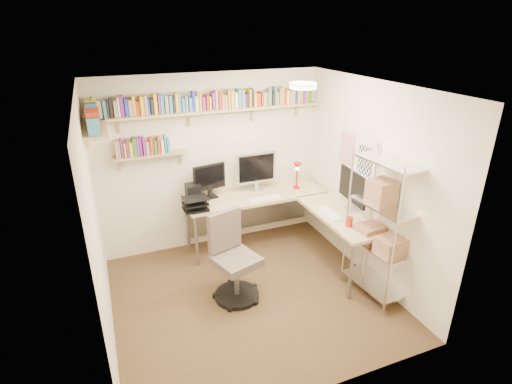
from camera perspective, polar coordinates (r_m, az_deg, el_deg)
ground at (r=5.06m, az=-0.73°, el=-14.64°), size 3.20×3.20×0.00m
room_shell at (r=4.29m, az=-0.79°, el=1.97°), size 3.24×3.04×2.52m
wall_shelves at (r=5.24m, az=-10.46°, el=10.99°), size 3.12×1.09×0.80m
corner_desk at (r=5.59m, az=1.82°, el=-1.29°), size 2.24×2.03×1.38m
office_chair at (r=4.83m, az=-3.29°, el=-10.10°), size 0.60×0.61×1.08m
wire_rack at (r=4.82m, az=17.33°, el=-4.17°), size 0.45×0.81×1.81m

